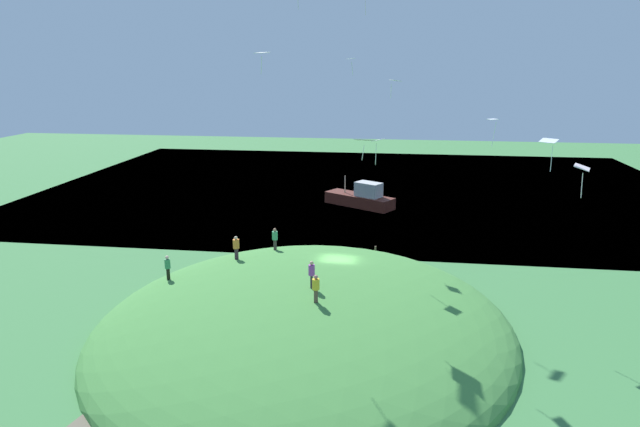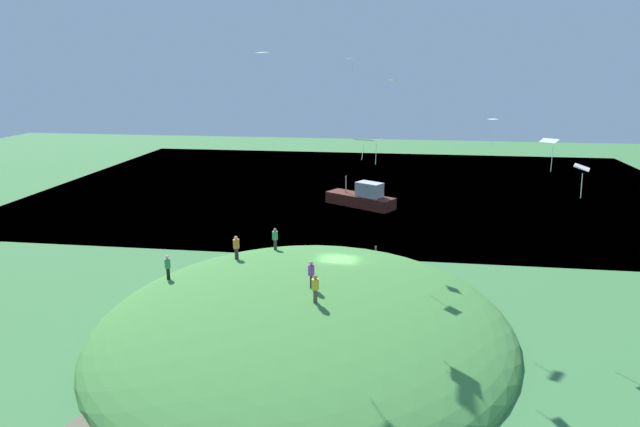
# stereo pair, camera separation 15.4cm
# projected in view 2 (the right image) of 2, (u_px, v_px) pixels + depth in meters

# --- Properties ---
(ground_plane) EXTENTS (160.00, 160.00, 0.00)m
(ground_plane) POSITION_uv_depth(u_px,v_px,m) (339.00, 284.00, 40.25)
(ground_plane) COLOR #3D7940
(lake_water) EXTENTS (55.52, 80.00, 0.40)m
(lake_water) POSITION_uv_depth(u_px,v_px,m) (366.00, 188.00, 72.27)
(lake_water) COLOR navy
(lake_water) RESTS_ON ground_plane
(grass_hill) EXTENTS (27.92, 25.10, 4.61)m
(grass_hill) POSITION_uv_depth(u_px,v_px,m) (304.00, 326.00, 33.89)
(grass_hill) COLOR #43833C
(grass_hill) RESTS_ON ground_plane
(boat_on_lake) EXTENTS (6.19, 8.11, 3.17)m
(boat_on_lake) POSITION_uv_depth(u_px,v_px,m) (362.00, 198.00, 61.88)
(boat_on_lake) COLOR #491C15
(boat_on_lake) RESTS_ON lake_water
(person_with_child) EXTENTS (0.42, 0.42, 1.71)m
(person_with_child) POSITION_uv_depth(u_px,v_px,m) (311.00, 271.00, 33.49)
(person_with_child) COLOR #332B31
(person_with_child) RESTS_ON grass_hill
(person_on_hilltop) EXTENTS (0.51, 0.51, 1.71)m
(person_on_hilltop) POSITION_uv_depth(u_px,v_px,m) (168.00, 264.00, 37.22)
(person_on_hilltop) COLOR black
(person_on_hilltop) RESTS_ON grass_hill
(person_watching_kites) EXTENTS (0.54, 0.54, 1.73)m
(person_watching_kites) POSITION_uv_depth(u_px,v_px,m) (275.00, 236.00, 42.56)
(person_watching_kites) COLOR #403531
(person_watching_kites) RESTS_ON grass_hill
(person_near_shore) EXTENTS (0.63, 0.63, 1.76)m
(person_near_shore) POSITION_uv_depth(u_px,v_px,m) (236.00, 245.00, 40.09)
(person_near_shore) COLOR #3C2832
(person_near_shore) RESTS_ON grass_hill
(person_walking_path) EXTENTS (0.48, 0.48, 1.66)m
(person_walking_path) POSITION_uv_depth(u_px,v_px,m) (315.00, 285.00, 31.49)
(person_walking_path) COLOR brown
(person_walking_path) RESTS_ON grass_hill
(kite_1) EXTENTS (1.06, 0.84, 1.37)m
(kite_1) POSITION_uv_depth(u_px,v_px,m) (351.00, 59.00, 44.69)
(kite_1) COLOR silver
(kite_2) EXTENTS (1.27, 1.06, 1.66)m
(kite_2) POSITION_uv_depth(u_px,v_px,m) (582.00, 169.00, 28.07)
(kite_2) COLOR white
(kite_5) EXTENTS (0.76, 0.82, 1.74)m
(kite_5) POSITION_uv_depth(u_px,v_px,m) (493.00, 122.00, 35.04)
(kite_5) COLOR white
(kite_6) EXTENTS (1.26, 1.33, 2.17)m
(kite_6) POSITION_uv_depth(u_px,v_px,m) (549.00, 142.00, 37.34)
(kite_6) COLOR white
(kite_7) EXTENTS (0.96, 0.82, 1.11)m
(kite_7) POSITION_uv_depth(u_px,v_px,m) (395.00, 81.00, 33.89)
(kite_7) COLOR white
(kite_8) EXTENTS (1.03, 1.28, 1.24)m
(kite_8) POSITION_uv_depth(u_px,v_px,m) (364.00, 140.00, 32.24)
(kite_8) COLOR white
(kite_10) EXTENTS (0.90, 0.97, 1.27)m
(kite_10) POSITION_uv_depth(u_px,v_px,m) (262.00, 54.00, 32.02)
(kite_10) COLOR white
(kite_11) EXTENTS (1.05, 0.93, 1.79)m
(kite_11) POSITION_uv_depth(u_px,v_px,m) (378.00, 142.00, 37.79)
(kite_11) COLOR silver
(mooring_post) EXTENTS (0.14, 0.14, 1.12)m
(mooring_post) POSITION_uv_depth(u_px,v_px,m) (376.00, 253.00, 45.20)
(mooring_post) COLOR brown
(mooring_post) RESTS_ON ground_plane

